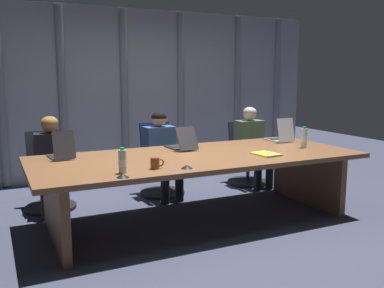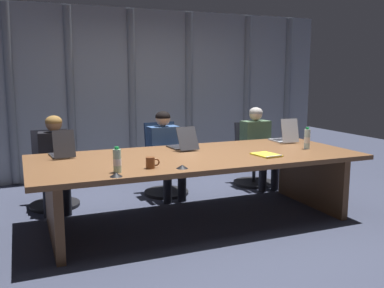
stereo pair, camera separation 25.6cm
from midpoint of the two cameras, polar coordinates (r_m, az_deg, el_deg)
name	(u,v)px [view 1 (the left image)]	position (r m, az deg, el deg)	size (l,w,h in m)	color
ground_plane	(198,220)	(4.79, -0.71, -10.25)	(13.36, 13.36, 0.00)	#383D51
conference_table	(198,169)	(4.63, -0.72, -3.33)	(3.53, 1.46, 0.74)	brown
curtain_backdrop	(128,93)	(6.89, -9.64, 6.75)	(6.68, 0.17, 2.63)	gray
laptop_left_end	(61,153)	(4.64, -18.69, -1.15)	(0.25, 0.39, 0.30)	#2D2D33
laptop_left_mid	(181,144)	(4.97, -2.96, -0.06)	(0.26, 0.45, 0.27)	#2D2D33
laptop_center	(280,137)	(5.64, 10.44, 0.98)	(0.26, 0.41, 0.31)	#A8ADB7
office_chair_left_end	(49,180)	(5.47, -19.99, -4.57)	(0.60, 0.60, 0.93)	#2D2D38
office_chair_left_mid	(161,168)	(5.78, -5.51, -3.22)	(0.60, 0.60, 0.96)	navy
office_chair_center	(247,160)	(6.37, 6.22, -2.22)	(0.60, 0.60, 0.90)	#2D2D38
person_left_end	(52,158)	(5.26, -19.67, -1.82)	(0.41, 0.57, 1.12)	black
person_left_mid	(162,149)	(5.56, -5.36, -0.65)	(0.43, 0.56, 1.13)	#335184
person_center	(252,141)	(6.18, 6.96, 0.35)	(0.41, 0.55, 1.14)	#4C6B4C
water_bottle_primary	(123,162)	(3.80, -11.23, -2.35)	(0.07, 0.07, 0.23)	#ADD1B2
water_bottle_secondary	(304,138)	(5.17, 13.47, 0.77)	(0.07, 0.07, 0.26)	silver
coffee_mug_near	(155,163)	(3.94, -6.80, -2.58)	(0.13, 0.08, 0.11)	brown
conference_mic_left_side	(123,176)	(3.66, -11.29, -4.20)	(0.11, 0.11, 0.04)	black
conference_mic_middle	(187,167)	(3.93, -2.56, -3.08)	(0.11, 0.11, 0.04)	black
spiral_notepad	(266,154)	(4.65, 8.43, -1.36)	(0.25, 0.33, 0.03)	yellow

